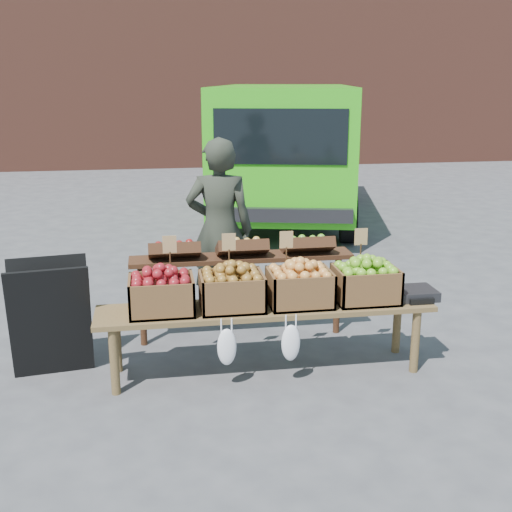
{
  "coord_description": "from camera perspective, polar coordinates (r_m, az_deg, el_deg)",
  "views": [
    {
      "loc": [
        -0.22,
        -4.28,
        2.33
      ],
      "look_at": [
        0.64,
        0.98,
        0.85
      ],
      "focal_mm": 45.0,
      "sensor_mm": 36.0,
      "label": 1
    }
  ],
  "objects": [
    {
      "name": "crate_golden_apples",
      "position": [
        5.03,
        -8.39,
        -3.45
      ],
      "size": [
        0.5,
        0.4,
        0.28
      ],
      "primitive_type": null,
      "color": "maroon",
      "rests_on": "display_bench"
    },
    {
      "name": "display_bench",
      "position": [
        5.26,
        0.89,
        -7.4
      ],
      "size": [
        2.7,
        0.56,
        0.57
      ],
      "primitive_type": null,
      "color": "brown",
      "rests_on": "ground"
    },
    {
      "name": "chalkboard_sign",
      "position": [
        5.43,
        -17.8,
        -5.24
      ],
      "size": [
        0.67,
        0.43,
        0.95
      ],
      "primitive_type": null,
      "rotation": [
        0.0,
        0.0,
        0.14
      ],
      "color": "black",
      "rests_on": "ground"
    },
    {
      "name": "weighing_scale",
      "position": [
        5.49,
        13.88,
        -3.23
      ],
      "size": [
        0.34,
        0.3,
        0.08
      ],
      "primitive_type": "cube",
      "color": "black",
      "rests_on": "display_bench"
    },
    {
      "name": "delivery_van",
      "position": [
        10.84,
        2.56,
        9.04
      ],
      "size": [
        3.34,
        5.33,
        2.21
      ],
      "primitive_type": null,
      "rotation": [
        0.0,
        0.0,
        -0.23
      ],
      "color": "green",
      "rests_on": "ground"
    },
    {
      "name": "crate_green_apples",
      "position": [
        5.31,
        9.72,
        -2.5
      ],
      "size": [
        0.5,
        0.4,
        0.28
      ],
      "primitive_type": null,
      "color": "#5A9D11",
      "rests_on": "display_bench"
    },
    {
      "name": "back_table",
      "position": [
        5.83,
        -1.25,
        -2.59
      ],
      "size": [
        2.1,
        0.44,
        1.04
      ],
      "primitive_type": null,
      "color": "#392012",
      "rests_on": "ground"
    },
    {
      "name": "vendor",
      "position": [
        6.3,
        -3.26,
        2.37
      ],
      "size": [
        0.72,
        0.54,
        1.8
      ],
      "primitive_type": "imported",
      "rotation": [
        0.0,
        0.0,
        2.96
      ],
      "color": "#292E24",
      "rests_on": "ground"
    },
    {
      "name": "crate_red_apples",
      "position": [
        5.16,
        3.92,
        -2.84
      ],
      "size": [
        0.5,
        0.4,
        0.28
      ],
      "primitive_type": null,
      "color": "gold",
      "rests_on": "display_bench"
    },
    {
      "name": "ground",
      "position": [
        4.88,
        -5.7,
        -13.11
      ],
      "size": [
        80.0,
        80.0,
        0.0
      ],
      "primitive_type": "plane",
      "color": "#4A4A4D"
    },
    {
      "name": "crate_russet_pears",
      "position": [
        5.07,
        -2.16,
        -3.16
      ],
      "size": [
        0.5,
        0.4,
        0.28
      ],
      "primitive_type": null,
      "color": "olive",
      "rests_on": "display_bench"
    }
  ]
}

